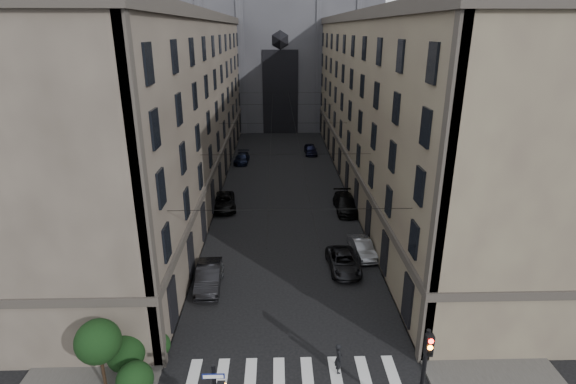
{
  "coord_description": "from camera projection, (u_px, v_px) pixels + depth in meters",
  "views": [
    {
      "loc": [
        -0.78,
        -13.66,
        17.17
      ],
      "look_at": [
        -0.14,
        10.45,
        8.4
      ],
      "focal_mm": 28.0,
      "sensor_mm": 36.0,
      "label": 1
    }
  ],
  "objects": [
    {
      "name": "car_left_far",
      "position": [
        242.0,
        158.0,
        61.08
      ],
      "size": [
        2.08,
        4.61,
        1.31
      ],
      "primitive_type": "imported",
      "rotation": [
        0.0,
        0.0,
        -0.05
      ],
      "color": "black",
      "rests_on": "ground"
    },
    {
      "name": "pedestrian",
      "position": [
        339.0,
        358.0,
        23.62
      ],
      "size": [
        0.44,
        0.65,
        1.74
      ],
      "primitive_type": "imported",
      "rotation": [
        0.0,
        0.0,
        1.61
      ],
      "color": "black",
      "rests_on": "ground"
    },
    {
      "name": "car_left_near",
      "position": [
        209.0,
        278.0,
        31.65
      ],
      "size": [
        1.96,
        4.08,
        1.34
      ],
      "primitive_type": "imported",
      "rotation": [
        0.0,
        0.0,
        -0.1
      ],
      "color": "slate",
      "rests_on": "ground"
    },
    {
      "name": "car_right_near",
      "position": [
        362.0,
        248.0,
        35.98
      ],
      "size": [
        1.92,
        4.2,
        1.34
      ],
      "primitive_type": "imported",
      "rotation": [
        0.0,
        0.0,
        0.13
      ],
      "color": "slate",
      "rests_on": "ground"
    },
    {
      "name": "sidewalk_right",
      "position": [
        372.0,
        184.0,
        52.78
      ],
      "size": [
        7.0,
        80.0,
        0.15
      ],
      "primitive_type": "cube",
      "color": "#383533",
      "rests_on": "ground"
    },
    {
      "name": "shrub_cluster",
      "position": [
        121.0,
        353.0,
        22.59
      ],
      "size": [
        3.9,
        4.4,
        3.9
      ],
      "color": "black",
      "rests_on": "sidewalk_left"
    },
    {
      "name": "car_left_midfar",
      "position": [
        223.0,
        202.0,
        45.44
      ],
      "size": [
        3.05,
        5.45,
        1.44
      ],
      "primitive_type": "imported",
      "rotation": [
        0.0,
        0.0,
        0.13
      ],
      "color": "black",
      "rests_on": "ground"
    },
    {
      "name": "gothic_tower",
      "position": [
        279.0,
        26.0,
        83.06
      ],
      "size": [
        35.0,
        23.0,
        58.0
      ],
      "color": "#2D2D33",
      "rests_on": "ground"
    },
    {
      "name": "car_right_midnear",
      "position": [
        343.0,
        262.0,
        33.82
      ],
      "size": [
        2.39,
        4.84,
        1.32
      ],
      "primitive_type": "imported",
      "rotation": [
        0.0,
        0.0,
        0.04
      ],
      "color": "black",
      "rests_on": "ground"
    },
    {
      "name": "zebra_crossing",
      "position": [
        293.0,
        379.0,
        23.41
      ],
      "size": [
        11.0,
        3.2,
        0.01
      ],
      "primitive_type": "cube",
      "color": "beige",
      "rests_on": "ground"
    },
    {
      "name": "building_left",
      "position": [
        160.0,
        105.0,
        49.01
      ],
      "size": [
        13.6,
        60.6,
        18.85
      ],
      "color": "#453D35",
      "rests_on": "ground"
    },
    {
      "name": "traffic_light_right",
      "position": [
        425.0,
        368.0,
        19.54
      ],
      "size": [
        0.34,
        0.5,
        5.2
      ],
      "color": "black",
      "rests_on": "ground"
    },
    {
      "name": "tram_wires",
      "position": [
        283.0,
        124.0,
        49.72
      ],
      "size": [
        14.0,
        60.0,
        0.43
      ],
      "color": "black",
      "rests_on": "ground"
    },
    {
      "name": "sidewalk_left",
      "position": [
        193.0,
        185.0,
        52.25
      ],
      "size": [
        7.0,
        80.0,
        0.15
      ],
      "primitive_type": "cube",
      "color": "#383533",
      "rests_on": "ground"
    },
    {
      "name": "car_right_far",
      "position": [
        311.0,
        149.0,
        65.26
      ],
      "size": [
        1.82,
        4.26,
        1.44
      ],
      "primitive_type": "imported",
      "rotation": [
        0.0,
        0.0,
        0.03
      ],
      "color": "black",
      "rests_on": "ground"
    },
    {
      "name": "car_left_midnear",
      "position": [
        209.0,
        277.0,
        31.51
      ],
      "size": [
        1.9,
        4.84,
        1.57
      ],
      "primitive_type": "imported",
      "rotation": [
        0.0,
        0.0,
        0.05
      ],
      "color": "black",
      "rests_on": "ground"
    },
    {
      "name": "car_right_midfar",
      "position": [
        346.0,
        204.0,
        44.82
      ],
      "size": [
        2.25,
        5.37,
        1.55
      ],
      "primitive_type": "imported",
      "rotation": [
        0.0,
        0.0,
        0.01
      ],
      "color": "black",
      "rests_on": "ground"
    },
    {
      "name": "building_right",
      "position": [
        404.0,
        104.0,
        49.69
      ],
      "size": [
        13.6,
        60.6,
        18.85
      ],
      "color": "brown",
      "rests_on": "ground"
    }
  ]
}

